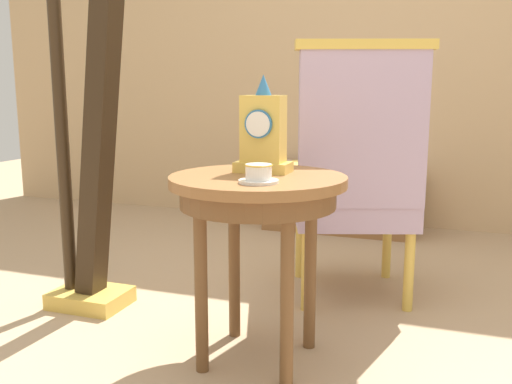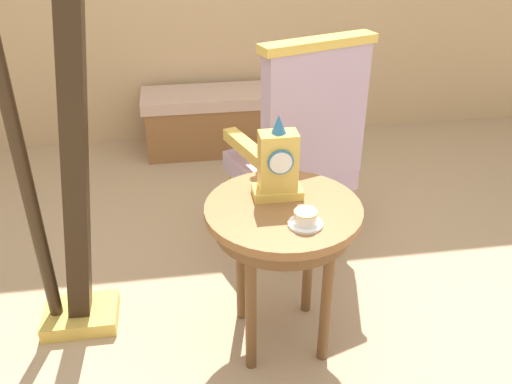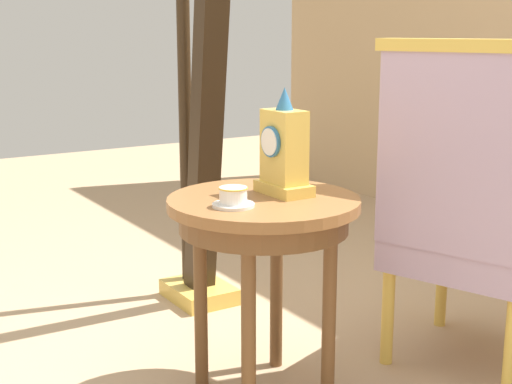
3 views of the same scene
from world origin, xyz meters
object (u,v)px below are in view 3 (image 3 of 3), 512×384
Objects in this scene: mantel_clock at (284,152)px; harp at (200,131)px; teacup_left at (233,198)px; side_table at (264,225)px; armchair at (468,205)px.

harp is at bearing 170.30° from mantel_clock.
side_table is at bearing 109.84° from teacup_left.
mantel_clock is 0.18× the size of harp.
harp is (-0.82, 0.14, -0.04)m from mantel_clock.
teacup_left is (0.05, -0.14, 0.12)m from side_table.
mantel_clock is at bearing -110.93° from armchair.
harp is (-0.83, 0.22, 0.18)m from side_table.
harp is at bearing -156.56° from armchair.
mantel_clock is at bearing 97.00° from side_table.
mantel_clock reaches higher than teacup_left.
teacup_left is 0.95m from harp.
mantel_clock is at bearing -9.70° from harp.
teacup_left reaches higher than side_table.
harp is at bearing 165.16° from side_table.
armchair reaches higher than mantel_clock.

